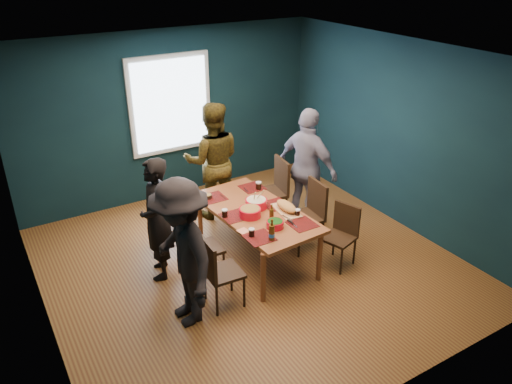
# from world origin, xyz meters

# --- Properties ---
(room) EXTENTS (5.01, 5.01, 2.71)m
(room) POSITION_xyz_m (0.00, 0.27, 1.37)
(room) COLOR brown
(room) RESTS_ON ground
(dining_table) EXTENTS (1.05, 1.92, 0.71)m
(dining_table) POSITION_xyz_m (0.15, 0.12, 0.64)
(dining_table) COLOR brown
(dining_table) RESTS_ON floor
(chair_left_far) EXTENTS (0.47, 0.47, 0.82)m
(chair_left_far) POSITION_xyz_m (-0.85, 0.86, 0.48)
(chair_left_far) COLOR black
(chair_left_far) RESTS_ON floor
(chair_left_mid) EXTENTS (0.40, 0.40, 0.88)m
(chair_left_mid) POSITION_xyz_m (-0.71, 0.03, 0.51)
(chair_left_mid) COLOR black
(chair_left_mid) RESTS_ON floor
(chair_left_near) EXTENTS (0.42, 0.42, 0.89)m
(chair_left_near) POSITION_xyz_m (-0.75, -0.53, 0.52)
(chair_left_near) COLOR black
(chair_left_near) RESTS_ON floor
(chair_right_far) EXTENTS (0.51, 0.51, 0.99)m
(chair_right_far) POSITION_xyz_m (0.91, 0.82, 0.58)
(chair_right_far) COLOR black
(chair_right_far) RESTS_ON floor
(chair_right_mid) EXTENTS (0.46, 0.46, 0.96)m
(chair_right_mid) POSITION_xyz_m (0.94, -0.03, 0.56)
(chair_right_mid) COLOR black
(chair_right_mid) RESTS_ON floor
(chair_right_near) EXTENTS (0.47, 0.47, 0.83)m
(chair_right_near) POSITION_xyz_m (1.05, -0.57, 0.48)
(chair_right_near) COLOR black
(chair_right_near) RESTS_ON floor
(person_far_left) EXTENTS (0.54, 0.67, 1.58)m
(person_far_left) POSITION_xyz_m (-1.08, 0.41, 0.79)
(person_far_left) COLOR black
(person_far_left) RESTS_ON floor
(person_back) EXTENTS (1.08, 0.98, 1.80)m
(person_back) POSITION_xyz_m (0.22, 1.47, 0.90)
(person_back) COLOR black
(person_back) RESTS_ON floor
(person_right) EXTENTS (0.67, 1.12, 1.78)m
(person_right) POSITION_xyz_m (1.29, 0.54, 0.89)
(person_right) COLOR white
(person_right) RESTS_ON floor
(person_near_left) EXTENTS (0.65, 1.11, 1.72)m
(person_near_left) POSITION_xyz_m (-1.15, -0.56, 0.86)
(person_near_left) COLOR black
(person_near_left) RESTS_ON floor
(bowl_salad) EXTENTS (0.28, 0.28, 0.12)m
(bowl_salad) POSITION_xyz_m (0.01, 0.02, 0.77)
(bowl_salad) COLOR red
(bowl_salad) RESTS_ON dining_table
(bowl_dumpling) EXTENTS (0.29, 0.29, 0.27)m
(bowl_dumpling) POSITION_xyz_m (0.20, 0.18, 0.77)
(bowl_dumpling) COLOR red
(bowl_dumpling) RESTS_ON dining_table
(bowl_herbs) EXTENTS (0.21, 0.21, 0.09)m
(bowl_herbs) POSITION_xyz_m (0.13, -0.38, 0.76)
(bowl_herbs) COLOR red
(bowl_herbs) RESTS_ON dining_table
(cutting_board) EXTENTS (0.30, 0.59, 0.13)m
(cutting_board) POSITION_xyz_m (0.48, -0.11, 0.77)
(cutting_board) COLOR tan
(cutting_board) RESTS_ON dining_table
(small_bowl) EXTENTS (0.13, 0.13, 0.05)m
(small_bowl) POSITION_xyz_m (-0.23, 0.75, 0.74)
(small_bowl) COLOR black
(small_bowl) RESTS_ON dining_table
(beer_bottle_a) EXTENTS (0.07, 0.07, 0.27)m
(beer_bottle_a) POSITION_xyz_m (-0.06, -0.60, 0.81)
(beer_bottle_a) COLOR #45290C
(beer_bottle_a) RESTS_ON dining_table
(beer_bottle_b) EXTENTS (0.06, 0.06, 0.22)m
(beer_bottle_b) POSITION_xyz_m (0.19, -0.21, 0.79)
(beer_bottle_b) COLOR #45290C
(beer_bottle_b) RESTS_ON dining_table
(cola_glass_a) EXTENTS (0.07, 0.07, 0.10)m
(cola_glass_a) POSITION_xyz_m (-0.22, -0.41, 0.76)
(cola_glass_a) COLOR black
(cola_glass_a) RESTS_ON dining_table
(cola_glass_b) EXTENTS (0.07, 0.07, 0.09)m
(cola_glass_b) POSITION_xyz_m (0.53, -0.29, 0.76)
(cola_glass_b) COLOR black
(cola_glass_b) RESTS_ON dining_table
(cola_glass_c) EXTENTS (0.08, 0.08, 0.11)m
(cola_glass_c) POSITION_xyz_m (0.51, 0.63, 0.77)
(cola_glass_c) COLOR black
(cola_glass_c) RESTS_ON dining_table
(cola_glass_d) EXTENTS (0.08, 0.08, 0.11)m
(cola_glass_d) POSITION_xyz_m (-0.27, 0.17, 0.77)
(cola_glass_d) COLOR black
(cola_glass_d) RESTS_ON dining_table
(napkin_a) EXTENTS (0.17, 0.17, 0.00)m
(napkin_a) POSITION_xyz_m (0.49, 0.11, 0.71)
(napkin_a) COLOR #E78561
(napkin_a) RESTS_ON dining_table
(napkin_b) EXTENTS (0.14, 0.14, 0.00)m
(napkin_b) POSITION_xyz_m (-0.24, -0.25, 0.71)
(napkin_b) COLOR #E78561
(napkin_b) RESTS_ON dining_table
(napkin_c) EXTENTS (0.14, 0.14, 0.00)m
(napkin_c) POSITION_xyz_m (0.48, -0.53, 0.71)
(napkin_c) COLOR #E78561
(napkin_c) RESTS_ON dining_table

